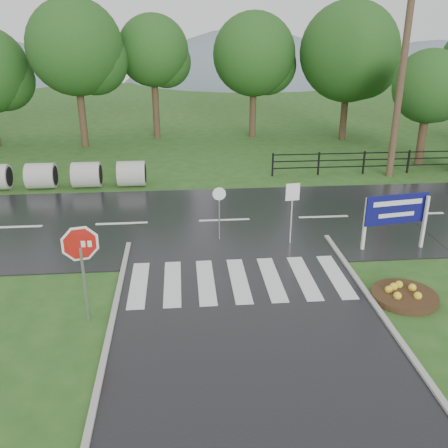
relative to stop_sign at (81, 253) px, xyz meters
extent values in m
plane|color=#27511B|center=(4.18, -3.28, -1.96)|extent=(120.00, 120.00, 0.00)
cube|color=black|center=(4.18, 6.72, -1.96)|extent=(90.00, 8.00, 0.04)
cube|color=silver|center=(1.18, 1.72, -1.90)|extent=(0.50, 2.80, 0.02)
cube|color=silver|center=(2.18, 1.72, -1.90)|extent=(0.50, 2.80, 0.02)
cube|color=silver|center=(3.18, 1.72, -1.90)|extent=(0.50, 2.80, 0.02)
cube|color=silver|center=(4.18, 1.72, -1.90)|extent=(0.50, 2.80, 0.02)
cube|color=silver|center=(5.18, 1.72, -1.90)|extent=(0.50, 2.80, 0.02)
cube|color=silver|center=(6.18, 1.72, -1.90)|extent=(0.50, 2.80, 0.02)
cube|color=silver|center=(7.18, 1.72, -1.90)|extent=(0.50, 2.80, 0.02)
cube|color=black|center=(11.93, 12.72, -1.56)|extent=(9.50, 0.05, 0.05)
cube|color=black|center=(11.93, 12.72, -1.21)|extent=(9.50, 0.05, 0.05)
cube|color=black|center=(11.93, 12.72, -0.86)|extent=(9.50, 0.05, 0.05)
cube|color=black|center=(7.18, 12.72, -1.36)|extent=(0.08, 0.08, 1.20)
sphere|color=slate|center=(-23.82, 61.72, -16.36)|extent=(40.00, 40.00, 40.00)
sphere|color=slate|center=(12.18, 61.72, -19.24)|extent=(48.00, 48.00, 48.00)
sphere|color=slate|center=(40.18, 61.72, -14.92)|extent=(36.00, 36.00, 36.00)
cylinder|color=#9E9B93|center=(-4.01, 11.72, -1.36)|extent=(1.30, 1.20, 1.20)
cylinder|color=#9E9B93|center=(-1.91, 11.72, -1.36)|extent=(1.30, 1.20, 1.20)
cylinder|color=#9E9B93|center=(0.19, 11.72, -1.36)|extent=(1.30, 1.20, 1.20)
cube|color=#939399|center=(0.00, 0.00, -0.91)|extent=(0.06, 0.06, 2.10)
cylinder|color=white|center=(0.00, 0.01, 0.24)|extent=(1.23, 0.32, 1.26)
cylinder|color=#A6120B|center=(0.00, 0.00, 0.24)|extent=(1.07, 0.29, 1.10)
cube|color=silver|center=(8.67, 3.61, -1.01)|extent=(0.11, 0.11, 1.90)
cube|color=silver|center=(10.76, 3.61, -1.01)|extent=(0.11, 0.11, 1.90)
cube|color=#0D0E59|center=(9.71, 3.61, -0.49)|extent=(2.26, 0.41, 1.04)
cube|color=white|center=(9.71, 3.57, -0.25)|extent=(1.78, 0.29, 0.17)
cube|color=white|center=(9.71, 3.57, -0.68)|extent=(1.31, 0.21, 0.14)
cylinder|color=#332111|center=(8.72, 0.30, -1.87)|extent=(1.84, 1.84, 0.18)
cube|color=#939399|center=(6.31, 4.36, -0.91)|extent=(0.04, 0.04, 2.10)
cube|color=white|center=(6.31, 4.34, -0.03)|extent=(0.49, 0.09, 0.61)
cylinder|color=#939399|center=(3.84, 4.87, -1.03)|extent=(0.06, 0.06, 1.86)
cylinder|color=white|center=(3.84, 4.85, -0.19)|extent=(0.47, 0.02, 0.47)
cylinder|color=#473523|center=(13.13, 12.22, 3.04)|extent=(0.33, 0.33, 10.01)
cylinder|color=#3D2B1C|center=(15.61, 14.22, -0.21)|extent=(0.48, 0.48, 3.50)
sphere|color=#194515|center=(15.61, 14.22, 2.24)|extent=(3.81, 3.81, 3.81)
camera|label=1|loc=(2.55, -11.50, 5.30)|focal=40.00mm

